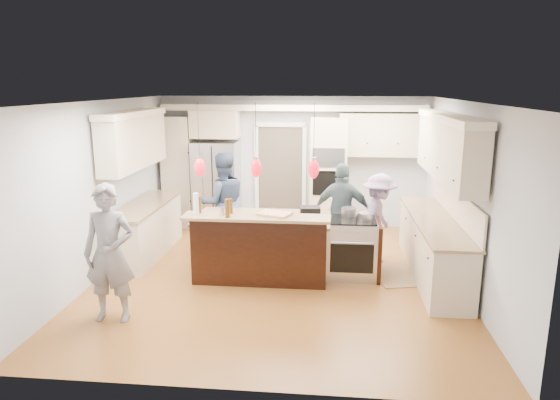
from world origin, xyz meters
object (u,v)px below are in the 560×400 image
at_px(kitchen_island, 263,245).
at_px(person_bar_end, 109,254).
at_px(person_far_left, 223,203).
at_px(island_range, 353,248).
at_px(refrigerator, 216,185).

bearing_deg(kitchen_island, person_bar_end, -134.71).
height_order(person_bar_end, person_far_left, person_far_left).
height_order(kitchen_island, person_bar_end, person_bar_end).
bearing_deg(kitchen_island, island_range, 3.11).
distance_m(kitchen_island, person_far_left, 1.44).
xyz_separation_m(refrigerator, person_bar_end, (-0.39, -4.28, -0.02)).
distance_m(refrigerator, person_far_left, 1.55).
distance_m(island_range, person_far_left, 2.51).
xyz_separation_m(person_bar_end, person_far_left, (0.84, 2.80, 0.01)).
height_order(island_range, person_bar_end, person_bar_end).
bearing_deg(person_far_left, refrigerator, -95.66).
xyz_separation_m(kitchen_island, person_bar_end, (-1.70, -1.71, 0.40)).
bearing_deg(island_range, person_far_left, 155.89).
xyz_separation_m(kitchen_island, island_range, (1.41, 0.08, -0.03)).
xyz_separation_m(refrigerator, island_range, (2.71, -2.49, -0.44)).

